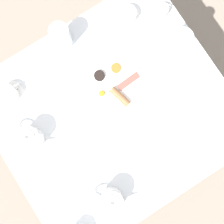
{
  "coord_description": "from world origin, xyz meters",
  "views": [
    {
      "loc": [
        -0.06,
        -0.1,
        1.96
      ],
      "look_at": [
        0.0,
        0.0,
        0.79
      ],
      "focal_mm": 42.0,
      "sensor_mm": 36.0,
      "label": 1
    }
  ],
  "objects_px": {
    "teapot_far": "(111,202)",
    "teacup_with_saucer_right": "(126,16)",
    "fork_by_plate": "(57,78)",
    "breakfast_plate": "(113,85)",
    "teacup_with_saucer_left": "(8,95)",
    "wine_glass_spare": "(179,43)",
    "knife_by_plate": "(183,92)",
    "creamer_jug": "(161,11)",
    "teapot_near": "(29,138)",
    "water_glass_short": "(61,37)"
  },
  "relations": [
    {
      "from": "teapot_far",
      "to": "creamer_jug",
      "type": "distance_m",
      "value": 0.88
    },
    {
      "from": "teapot_far",
      "to": "teacup_with_saucer_left",
      "type": "xyz_separation_m",
      "value": [
        -0.14,
        0.64,
        -0.03
      ]
    },
    {
      "from": "knife_by_plate",
      "to": "breakfast_plate",
      "type": "bearing_deg",
      "value": 141.25
    },
    {
      "from": "teacup_with_saucer_left",
      "to": "wine_glass_spare",
      "type": "distance_m",
      "value": 0.8
    },
    {
      "from": "wine_glass_spare",
      "to": "creamer_jug",
      "type": "xyz_separation_m",
      "value": [
        0.03,
        0.18,
        -0.04
      ]
    },
    {
      "from": "breakfast_plate",
      "to": "teacup_with_saucer_right",
      "type": "bearing_deg",
      "value": 46.6
    },
    {
      "from": "teacup_with_saucer_right",
      "to": "fork_by_plate",
      "type": "height_order",
      "value": "teacup_with_saucer_right"
    },
    {
      "from": "fork_by_plate",
      "to": "breakfast_plate",
      "type": "bearing_deg",
      "value": -39.22
    },
    {
      "from": "teacup_with_saucer_left",
      "to": "creamer_jug",
      "type": "relative_size",
      "value": 1.68
    },
    {
      "from": "wine_glass_spare",
      "to": "knife_by_plate",
      "type": "distance_m",
      "value": 0.22
    },
    {
      "from": "teacup_with_saucer_right",
      "to": "knife_by_plate",
      "type": "height_order",
      "value": "teacup_with_saucer_right"
    },
    {
      "from": "creamer_jug",
      "to": "knife_by_plate",
      "type": "distance_m",
      "value": 0.39
    },
    {
      "from": "teapot_near",
      "to": "fork_by_plate",
      "type": "bearing_deg",
      "value": 99.73
    },
    {
      "from": "wine_glass_spare",
      "to": "fork_by_plate",
      "type": "height_order",
      "value": "wine_glass_spare"
    },
    {
      "from": "teapot_far",
      "to": "fork_by_plate",
      "type": "relative_size",
      "value": 0.92
    },
    {
      "from": "breakfast_plate",
      "to": "water_glass_short",
      "type": "distance_m",
      "value": 0.31
    },
    {
      "from": "teacup_with_saucer_left",
      "to": "fork_by_plate",
      "type": "relative_size",
      "value": 0.88
    },
    {
      "from": "knife_by_plate",
      "to": "teapot_near",
      "type": "bearing_deg",
      "value": 164.56
    },
    {
      "from": "teacup_with_saucer_right",
      "to": "breakfast_plate",
      "type": "bearing_deg",
      "value": -133.4
    },
    {
      "from": "wine_glass_spare",
      "to": "knife_by_plate",
      "type": "xyz_separation_m",
      "value": [
        -0.09,
        -0.19,
        -0.07
      ]
    },
    {
      "from": "teapot_far",
      "to": "teacup_with_saucer_left",
      "type": "bearing_deg",
      "value": 146.89
    },
    {
      "from": "breakfast_plate",
      "to": "fork_by_plate",
      "type": "height_order",
      "value": "breakfast_plate"
    },
    {
      "from": "teapot_near",
      "to": "fork_by_plate",
      "type": "relative_size",
      "value": 1.1
    },
    {
      "from": "wine_glass_spare",
      "to": "creamer_jug",
      "type": "bearing_deg",
      "value": 79.98
    },
    {
      "from": "knife_by_plate",
      "to": "teapot_far",
      "type": "bearing_deg",
      "value": -157.29
    },
    {
      "from": "wine_glass_spare",
      "to": "knife_by_plate",
      "type": "height_order",
      "value": "wine_glass_spare"
    },
    {
      "from": "knife_by_plate",
      "to": "creamer_jug",
      "type": "bearing_deg",
      "value": 72.0
    },
    {
      "from": "teapot_near",
      "to": "teapot_far",
      "type": "distance_m",
      "value": 0.44
    },
    {
      "from": "teapot_near",
      "to": "wine_glass_spare",
      "type": "distance_m",
      "value": 0.78
    },
    {
      "from": "teapot_near",
      "to": "teacup_with_saucer_right",
      "type": "height_order",
      "value": "teapot_near"
    },
    {
      "from": "breakfast_plate",
      "to": "teacup_with_saucer_right",
      "type": "height_order",
      "value": "teacup_with_saucer_right"
    },
    {
      "from": "teacup_with_saucer_right",
      "to": "creamer_jug",
      "type": "distance_m",
      "value": 0.16
    },
    {
      "from": "creamer_jug",
      "to": "breakfast_plate",
      "type": "bearing_deg",
      "value": -155.69
    },
    {
      "from": "teacup_with_saucer_left",
      "to": "breakfast_plate",
      "type": "bearing_deg",
      "value": -26.43
    },
    {
      "from": "teapot_far",
      "to": "teapot_near",
      "type": "bearing_deg",
      "value": 154.77
    },
    {
      "from": "wine_glass_spare",
      "to": "water_glass_short",
      "type": "bearing_deg",
      "value": 144.51
    },
    {
      "from": "wine_glass_spare",
      "to": "fork_by_plate",
      "type": "distance_m",
      "value": 0.57
    },
    {
      "from": "breakfast_plate",
      "to": "teapot_near",
      "type": "height_order",
      "value": "teapot_near"
    },
    {
      "from": "teacup_with_saucer_left",
      "to": "water_glass_short",
      "type": "relative_size",
      "value": 1.02
    },
    {
      "from": "teapot_near",
      "to": "teapot_far",
      "type": "relative_size",
      "value": 1.2
    },
    {
      "from": "water_glass_short",
      "to": "wine_glass_spare",
      "type": "xyz_separation_m",
      "value": [
        0.43,
        -0.3,
        0.0
      ]
    },
    {
      "from": "teapot_far",
      "to": "fork_by_plate",
      "type": "bearing_deg",
      "value": 126.49
    },
    {
      "from": "teacup_with_saucer_right",
      "to": "creamer_jug",
      "type": "relative_size",
      "value": 1.68
    },
    {
      "from": "teapot_far",
      "to": "teacup_with_saucer_right",
      "type": "height_order",
      "value": "teapot_far"
    },
    {
      "from": "teapot_far",
      "to": "teacup_with_saucer_right",
      "type": "relative_size",
      "value": 1.05
    },
    {
      "from": "teacup_with_saucer_right",
      "to": "knife_by_plate",
      "type": "distance_m",
      "value": 0.44
    },
    {
      "from": "teapot_far",
      "to": "knife_by_plate",
      "type": "relative_size",
      "value": 0.68
    },
    {
      "from": "breakfast_plate",
      "to": "teacup_with_saucer_left",
      "type": "bearing_deg",
      "value": 153.57
    },
    {
      "from": "breakfast_plate",
      "to": "teacup_with_saucer_left",
      "type": "relative_size",
      "value": 1.9
    },
    {
      "from": "teapot_near",
      "to": "creamer_jug",
      "type": "distance_m",
      "value": 0.83
    }
  ]
}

